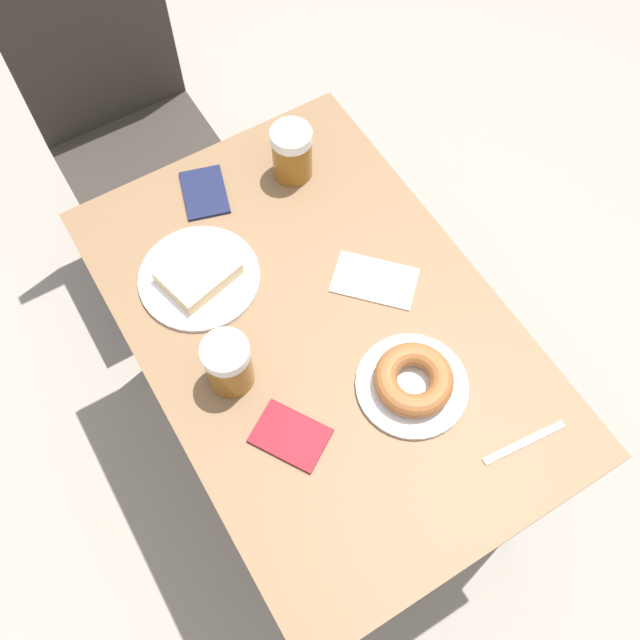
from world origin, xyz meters
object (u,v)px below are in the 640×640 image
at_px(beer_mug_left, 292,153).
at_px(passport_far_edge, 205,193).
at_px(napkin_folded, 375,280).
at_px(fork, 524,443).
at_px(plate_with_cake, 199,275).
at_px(plate_with_donut, 413,382).
at_px(chair, 121,112).
at_px(beer_mug_center, 228,364).
at_px(passport_near_edge, 290,436).

distance_m(beer_mug_left, passport_far_edge, 0.20).
bearing_deg(napkin_folded, passport_far_edge, 117.39).
bearing_deg(napkin_folded, fork, -84.01).
distance_m(plate_with_cake, plate_with_donut, 0.46).
xyz_separation_m(fork, passport_far_edge, (-0.23, 0.77, 0.00)).
bearing_deg(plate_with_cake, chair, 83.29).
distance_m(chair, plate_with_cake, 0.68).
height_order(chair, beer_mug_center, chair).
bearing_deg(beer_mug_center, passport_near_edge, -76.94).
distance_m(napkin_folded, passport_far_edge, 0.41).
bearing_deg(plate_with_donut, passport_far_edge, 101.95).
relative_size(plate_with_donut, passport_far_edge, 1.39).
distance_m(chair, passport_near_edge, 1.04).
xyz_separation_m(napkin_folded, fork, (0.04, -0.41, -0.00)).
bearing_deg(beer_mug_left, passport_far_edge, 165.97).
bearing_deg(passport_near_edge, beer_mug_left, 59.35).
bearing_deg(chair, napkin_folded, -75.59).
relative_size(beer_mug_left, passport_near_edge, 0.80).
bearing_deg(fork, beer_mug_left, 93.45).
relative_size(chair, fork, 5.85).
distance_m(napkin_folded, fork, 0.41).
xyz_separation_m(chair, passport_near_edge, (-0.09, -1.02, 0.17)).
relative_size(napkin_folded, fork, 1.12).
bearing_deg(fork, plate_with_donut, 119.58).
xyz_separation_m(plate_with_cake, fork, (0.33, -0.59, -0.01)).
distance_m(beer_mug_center, napkin_folded, 0.34).
relative_size(beer_mug_left, fork, 0.76).
height_order(chair, beer_mug_left, chair).
bearing_deg(plate_with_cake, beer_mug_center, -101.35).
xyz_separation_m(plate_with_cake, plate_with_donut, (0.23, -0.40, 0.01)).
xyz_separation_m(chair, passport_far_edge, (0.03, -0.47, 0.17)).
bearing_deg(plate_with_cake, fork, -60.56).
relative_size(chair, passport_near_edge, 6.14).
bearing_deg(beer_mug_left, plate_with_donut, -96.76).
distance_m(plate_with_donut, fork, 0.22).
height_order(plate_with_cake, passport_far_edge, plate_with_cake).
bearing_deg(passport_far_edge, fork, -73.36).
height_order(chair, plate_with_cake, chair).
relative_size(plate_with_donut, beer_mug_center, 1.67).
height_order(plate_with_cake, fork, plate_with_cake).
bearing_deg(passport_far_edge, beer_mug_left, -14.03).
bearing_deg(passport_near_edge, plate_with_cake, 88.66).
relative_size(plate_with_cake, passport_far_edge, 1.62).
distance_m(napkin_folded, passport_near_edge, 0.35).
distance_m(beer_mug_left, passport_near_edge, 0.59).
distance_m(plate_with_cake, beer_mug_center, 0.23).
bearing_deg(chair, passport_far_edge, -86.79).
bearing_deg(chair, beer_mug_center, -97.83).
height_order(plate_with_donut, napkin_folded, plate_with_donut).
distance_m(plate_with_cake, beer_mug_left, 0.32).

